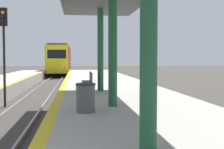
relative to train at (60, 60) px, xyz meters
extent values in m
cube|color=black|center=(0.00, 0.07, -1.97)|extent=(2.45, 17.28, 0.55)
cube|color=maroon|center=(0.00, 0.07, 0.12)|extent=(2.88, 19.19, 3.63)
cube|color=yellow|center=(0.00, -9.45, 0.12)|extent=(2.82, 0.16, 3.56)
cube|color=black|center=(0.00, -9.51, 0.75)|extent=(2.30, 0.06, 1.09)
cube|color=slate|center=(0.00, 0.07, 2.05)|extent=(2.45, 18.23, 0.24)
sphere|color=white|center=(-0.79, -9.51, -0.88)|extent=(0.18, 0.18, 0.18)
sphere|color=white|center=(0.79, -9.51, -0.88)|extent=(0.18, 0.18, 0.18)
cylinder|color=black|center=(-1.22, -32.67, -0.21)|extent=(0.12, 0.12, 4.07)
cube|color=black|center=(-1.22, -32.67, 2.27)|extent=(0.36, 0.20, 0.90)
sphere|color=yellow|center=(-1.22, -32.80, 2.47)|extent=(0.16, 0.16, 0.16)
sphere|color=black|center=(-1.22, -32.80, 2.27)|extent=(0.16, 0.16, 0.16)
sphere|color=black|center=(-1.22, -32.80, 2.07)|extent=(0.16, 0.16, 0.16)
cylinder|color=#1E5133|center=(3.53, -43.75, 0.63)|extent=(0.29, 0.29, 3.97)
cylinder|color=#1E5133|center=(3.53, -38.73, 0.63)|extent=(0.29, 0.29, 3.97)
cylinder|color=#1E5133|center=(3.53, -33.72, 0.63)|extent=(0.29, 0.29, 3.97)
cylinder|color=#4C4C51|center=(2.62, -39.79, -0.96)|extent=(0.55, 0.55, 0.78)
cylinder|color=#262626|center=(2.62, -39.79, -0.54)|extent=(0.58, 0.58, 0.06)
cube|color=#4C4C51|center=(2.84, -34.26, -0.92)|extent=(0.44, 1.89, 0.08)
cube|color=#4C4C51|center=(3.03, -34.26, -0.66)|extent=(0.06, 1.89, 0.44)
cube|color=#262628|center=(2.84, -35.02, -1.16)|extent=(0.35, 0.08, 0.40)
cube|color=#262628|center=(2.84, -33.51, -1.16)|extent=(0.35, 0.08, 0.40)
camera|label=1|loc=(2.33, -48.79, 0.20)|focal=50.00mm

